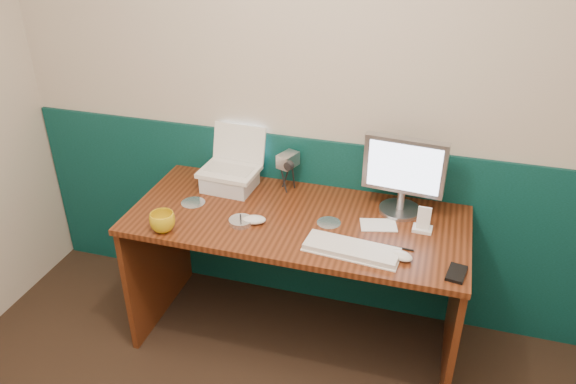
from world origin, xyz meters
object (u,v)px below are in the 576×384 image
(laptop, at_px, (228,152))
(camcorder, at_px, (288,174))
(keyboard, at_px, (351,250))
(mug, at_px, (163,222))
(monitor, at_px, (403,177))
(desk, at_px, (296,280))

(laptop, height_order, camcorder, laptop)
(keyboard, bearing_deg, mug, -169.49)
(laptop, distance_m, monitor, 0.87)
(camcorder, bearing_deg, monitor, 14.86)
(desk, height_order, monitor, monitor)
(monitor, relative_size, keyboard, 0.93)
(laptop, xyz_separation_m, keyboard, (0.71, -0.39, -0.19))
(laptop, bearing_deg, desk, -20.62)
(desk, xyz_separation_m, keyboard, (0.30, -0.20, 0.39))
(desk, bearing_deg, monitor, 23.06)
(laptop, distance_m, mug, 0.51)
(desk, xyz_separation_m, laptop, (-0.41, 0.18, 0.58))
(laptop, relative_size, monitor, 0.76)
(laptop, distance_m, keyboard, 0.83)
(desk, distance_m, laptop, 0.73)
(camcorder, bearing_deg, desk, -44.13)
(desk, bearing_deg, keyboard, -34.12)
(laptop, bearing_deg, keyboard, -25.20)
(keyboard, height_order, mug, mug)
(mug, distance_m, camcorder, 0.69)
(laptop, xyz_separation_m, monitor, (0.87, 0.01, -0.02))
(monitor, xyz_separation_m, mug, (-1.02, -0.48, -0.14))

